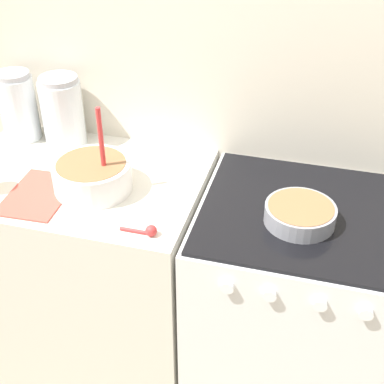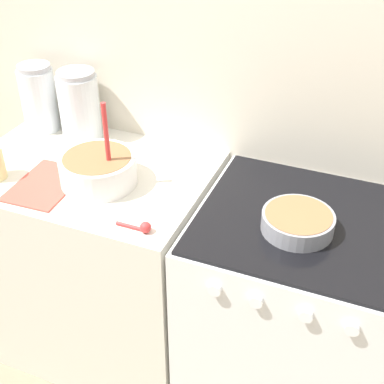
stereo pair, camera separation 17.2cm
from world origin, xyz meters
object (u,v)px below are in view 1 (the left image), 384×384
Objects in this scene: stove at (294,309)px; storage_jar_left at (19,111)px; baking_pan at (300,214)px; mixing_bowl at (92,174)px; storage_jar_middle at (63,116)px.

storage_jar_left is at bearing 169.38° from stove.
stove is at bearing 68.54° from baking_pan.
stove is at bearing 4.55° from mixing_bowl.
baking_pan is 1.15m from storage_jar_left.
storage_jar_left is (-0.42, 0.27, 0.06)m from mixing_bowl.
storage_jar_left is 0.19m from storage_jar_middle.
storage_jar_middle is (0.19, 0.00, 0.00)m from storage_jar_left.
mixing_bowl is 0.36m from storage_jar_middle.
storage_jar_middle is at bearing 167.35° from stove.
storage_jar_left is at bearing -180.00° from storage_jar_middle.
storage_jar_left is at bearing 147.22° from mixing_bowl.
stove is 0.48m from baking_pan.
baking_pan is at bearing -0.29° from mixing_bowl.
mixing_bowl is (-0.72, -0.06, 0.50)m from stove.
stove is 4.00× the size of baking_pan.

